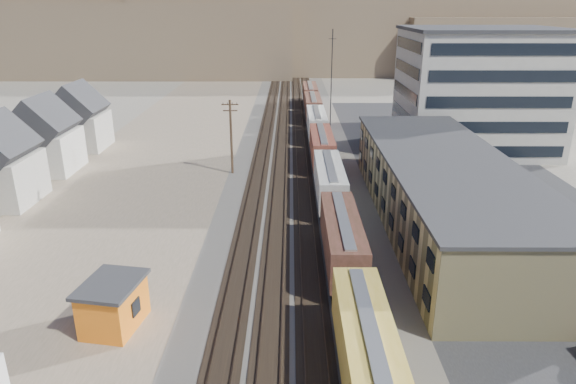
{
  "coord_description": "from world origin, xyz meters",
  "views": [
    {
      "loc": [
        -0.67,
        -24.32,
        21.61
      ],
      "look_at": [
        -0.89,
        26.46,
        3.0
      ],
      "focal_mm": 32.0,
      "sensor_mm": 36.0,
      "label": 1
    }
  ],
  "objects_px": {
    "freight_train": "(325,161)",
    "parked_car_blue": "(502,170)",
    "maintenance_shed": "(113,304)",
    "utility_pole_north": "(231,135)"
  },
  "relations": [
    {
      "from": "utility_pole_north",
      "to": "freight_train",
      "type": "bearing_deg",
      "value": -16.5
    },
    {
      "from": "freight_train",
      "to": "utility_pole_north",
      "type": "relative_size",
      "value": 11.97
    },
    {
      "from": "maintenance_shed",
      "to": "utility_pole_north",
      "type": "bearing_deg",
      "value": 82.59
    },
    {
      "from": "utility_pole_north",
      "to": "maintenance_shed",
      "type": "relative_size",
      "value": 1.84
    },
    {
      "from": "freight_train",
      "to": "parked_car_blue",
      "type": "height_order",
      "value": "freight_train"
    },
    {
      "from": "maintenance_shed",
      "to": "freight_train",
      "type": "bearing_deg",
      "value": 61.9
    },
    {
      "from": "utility_pole_north",
      "to": "maintenance_shed",
      "type": "distance_m",
      "value": 35.75
    },
    {
      "from": "freight_train",
      "to": "utility_pole_north",
      "type": "height_order",
      "value": "utility_pole_north"
    },
    {
      "from": "freight_train",
      "to": "utility_pole_north",
      "type": "bearing_deg",
      "value": 163.5
    },
    {
      "from": "utility_pole_north",
      "to": "maintenance_shed",
      "type": "bearing_deg",
      "value": -97.41
    }
  ]
}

